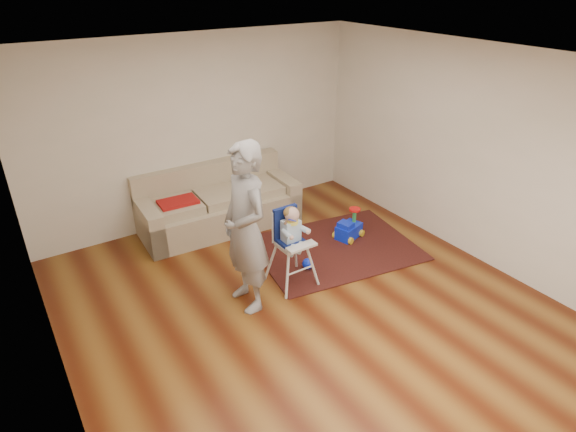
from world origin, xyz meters
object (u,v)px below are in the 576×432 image
side_table (159,222)px  high_chair (292,247)px  adult (245,229)px  ride_on_toy (349,224)px  sofa (218,199)px  toy_ball (308,264)px

side_table → high_chair: 2.19m
adult → ride_on_toy: bearing=105.3°
side_table → adult: (0.33, -2.01, 0.73)m
sofa → ride_on_toy: bearing=-41.5°
side_table → ride_on_toy: side_table is taller
ride_on_toy → adult: (-1.91, -0.52, 0.75)m
side_table → toy_ball: 2.24m
side_table → high_chair: high_chair is taller
sofa → side_table: bearing=172.0°
sofa → side_table: 0.90m
ride_on_toy → adult: 2.11m
ride_on_toy → side_table: bearing=129.5°
sofa → toy_ball: size_ratio=16.13×
toy_ball → adult: 1.31m
side_table → adult: adult is taller
toy_ball → high_chair: high_chair is taller
sofa → toy_ball: bearing=-73.4°
sofa → adult: (-0.53, -1.85, 0.52)m
ride_on_toy → adult: adult is taller
toy_ball → high_chair: size_ratio=0.14×
high_chair → adult: adult is taller
ride_on_toy → high_chair: high_chair is taller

